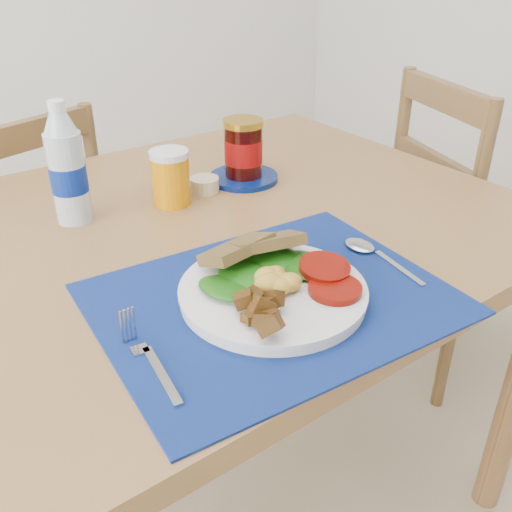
{
  "coord_description": "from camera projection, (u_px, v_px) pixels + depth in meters",
  "views": [
    {
      "loc": [
        -0.35,
        -0.6,
        1.21
      ],
      "look_at": [
        0.06,
        -0.03,
        0.8
      ],
      "focal_mm": 40.0,
      "sensor_mm": 36.0,
      "label": 1
    }
  ],
  "objects": [
    {
      "name": "jam_on_saucer",
      "position": [
        244.0,
        154.0,
        1.17
      ],
      "size": [
        0.14,
        0.14,
        0.13
      ],
      "color": "#05185A",
      "rests_on": "table"
    },
    {
      "name": "fork",
      "position": [
        148.0,
        359.0,
        0.69
      ],
      "size": [
        0.03,
        0.16,
        0.0
      ],
      "rotation": [
        0.0,
        0.0,
        -0.15
      ],
      "color": "#B2B5BA",
      "rests_on": "placemat"
    },
    {
      "name": "spoon",
      "position": [
        372.0,
        253.0,
        0.91
      ],
      "size": [
        0.04,
        0.17,
        0.0
      ],
      "rotation": [
        0.0,
        0.0,
        -0.18
      ],
      "color": "#B2B5BA",
      "rests_on": "placemat"
    },
    {
      "name": "breakfast_plate",
      "position": [
        272.0,
        289.0,
        0.79
      ],
      "size": [
        0.26,
        0.26,
        0.06
      ],
      "rotation": [
        0.0,
        0.0,
        -0.0
      ],
      "color": "silver",
      "rests_on": "placemat"
    },
    {
      "name": "table",
      "position": [
        150.0,
        282.0,
        1.01
      ],
      "size": [
        1.4,
        0.9,
        0.75
      ],
      "color": "brown",
      "rests_on": "ground"
    },
    {
      "name": "juice_glass",
      "position": [
        171.0,
        179.0,
        1.07
      ],
      "size": [
        0.07,
        0.07,
        0.1
      ],
      "primitive_type": "cylinder",
      "color": "orange",
      "rests_on": "table"
    },
    {
      "name": "chair_end",
      "position": [
        461.0,
        204.0,
        1.57
      ],
      "size": [
        0.49,
        0.5,
        1.08
      ],
      "rotation": [
        0.0,
        0.0,
        1.26
      ],
      "color": "brown",
      "rests_on": "ground"
    },
    {
      "name": "chair_far",
      "position": [
        27.0,
        234.0,
        1.46
      ],
      "size": [
        0.46,
        0.45,
        1.03
      ],
      "rotation": [
        0.0,
        0.0,
        3.4
      ],
      "color": "brown",
      "rests_on": "ground"
    },
    {
      "name": "placemat",
      "position": [
        273.0,
        299.0,
        0.81
      ],
      "size": [
        0.51,
        0.42,
        0.0
      ],
      "primitive_type": "cube",
      "rotation": [
        0.0,
        0.0,
        -0.08
      ],
      "color": "black",
      "rests_on": "table"
    },
    {
      "name": "water_bottle",
      "position": [
        68.0,
        170.0,
        0.99
      ],
      "size": [
        0.06,
        0.06,
        0.22
      ],
      "color": "#ADBFCC",
      "rests_on": "table"
    },
    {
      "name": "ramekin",
      "position": [
        204.0,
        185.0,
        1.14
      ],
      "size": [
        0.06,
        0.06,
        0.03
      ],
      "primitive_type": "cylinder",
      "color": "#C4B390",
      "rests_on": "table"
    }
  ]
}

